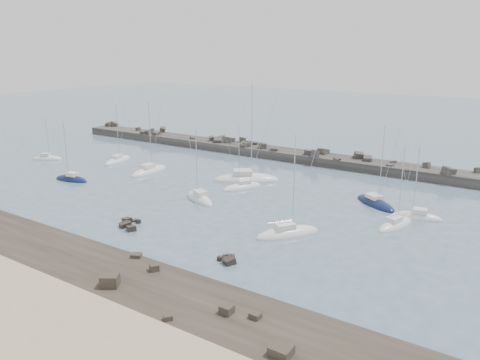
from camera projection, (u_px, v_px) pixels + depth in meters
name	position (u px, v px, depth m)	size (l,w,h in m)	color
ground	(197.00, 212.00, 69.13)	(400.00, 400.00, 0.00)	#496073
rock_shelf	(72.00, 268.00, 51.42)	(140.00, 12.11, 1.94)	black
rock_cluster_near	(128.00, 225.00, 63.69)	(4.23, 4.03, 1.39)	black
rock_cluster_far	(228.00, 260.00, 53.06)	(2.48, 2.81, 1.24)	black
breakwater	(276.00, 156.00, 103.71)	(115.00, 7.34, 4.90)	#2D2B28
sailboat_0	(47.00, 159.00, 101.32)	(6.35, 5.11, 10.15)	silver
sailboat_1	(118.00, 161.00, 99.63)	(4.09, 8.59, 13.00)	silver
sailboat_2	(71.00, 180.00, 85.31)	(7.31, 3.24, 11.37)	#0E173C
sailboat_3	(149.00, 172.00, 90.90)	(2.90, 9.26, 14.63)	silver
sailboat_4	(246.00, 180.00, 85.24)	(11.97, 9.89, 18.75)	silver
sailboat_5	(199.00, 199.00, 74.38)	(7.98, 5.48, 12.35)	silver
sailboat_6	(242.00, 188.00, 80.58)	(5.50, 7.63, 11.78)	silver
sailboat_7	(287.00, 234.00, 60.54)	(7.42, 8.86, 14.07)	silver
sailboat_8	(375.00, 204.00, 72.19)	(8.53, 7.11, 13.46)	#0E173C
sailboat_9	(417.00, 217.00, 66.40)	(7.19, 3.68, 11.03)	silver
sailboat_10	(395.00, 225.00, 63.49)	(4.23, 7.69, 11.65)	silver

